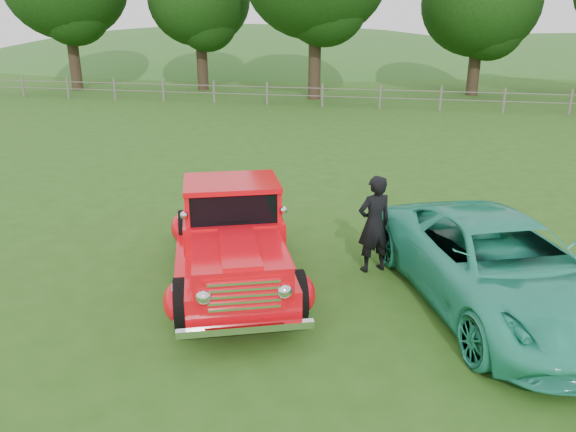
% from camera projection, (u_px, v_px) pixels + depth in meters
% --- Properties ---
extents(ground, '(140.00, 140.00, 0.00)m').
position_uv_depth(ground, '(266.00, 311.00, 8.62)').
color(ground, '#295216').
rests_on(ground, ground).
extents(distant_hills, '(116.00, 60.00, 18.00)m').
position_uv_depth(distant_hills, '(368.00, 101.00, 65.69)').
color(distant_hills, '#306425').
rests_on(distant_hills, ground).
extents(fence_line, '(48.00, 0.12, 1.20)m').
position_uv_depth(fence_line, '(380.00, 97.00, 28.66)').
color(fence_line, '#6B625B').
rests_on(fence_line, ground).
extents(tree_mid_west, '(6.40, 6.40, 8.46)m').
position_uv_depth(tree_mid_west, '(199.00, 0.00, 35.17)').
color(tree_mid_west, '#322419').
rests_on(tree_mid_west, ground).
extents(tree_near_east, '(6.80, 6.80, 8.33)m').
position_uv_depth(tree_near_east, '(481.00, 3.00, 32.50)').
color(tree_near_east, '#322419').
rests_on(tree_near_east, ground).
extents(red_pickup, '(3.55, 5.27, 1.78)m').
position_uv_depth(red_pickup, '(233.00, 236.00, 9.45)').
color(red_pickup, black).
rests_on(red_pickup, ground).
extents(teal_sedan, '(4.16, 5.60, 1.41)m').
position_uv_depth(teal_sedan, '(499.00, 266.00, 8.51)').
color(teal_sedan, teal).
rests_on(teal_sedan, ground).
extents(man, '(0.76, 0.71, 1.75)m').
position_uv_depth(man, '(374.00, 224.00, 9.77)').
color(man, black).
rests_on(man, ground).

